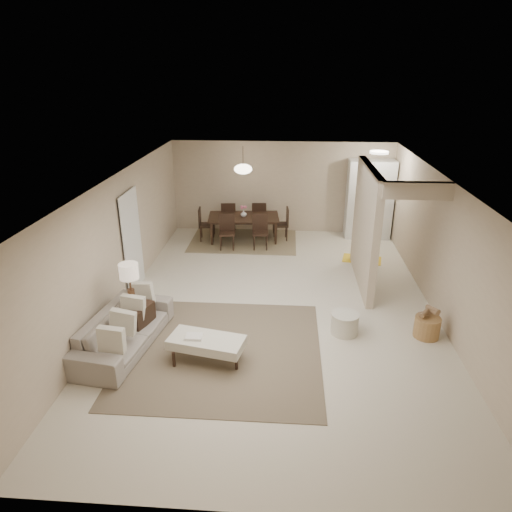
# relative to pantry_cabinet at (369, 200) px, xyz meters

# --- Properties ---
(floor) EXTENTS (9.00, 9.00, 0.00)m
(floor) POSITION_rel_pantry_cabinet_xyz_m (-2.35, -4.15, -1.05)
(floor) COLOR beige
(floor) RESTS_ON ground
(ceiling) EXTENTS (9.00, 9.00, 0.00)m
(ceiling) POSITION_rel_pantry_cabinet_xyz_m (-2.35, -4.15, 1.45)
(ceiling) COLOR white
(ceiling) RESTS_ON back_wall
(back_wall) EXTENTS (6.00, 0.00, 6.00)m
(back_wall) POSITION_rel_pantry_cabinet_xyz_m (-2.35, 0.35, 0.20)
(back_wall) COLOR tan
(back_wall) RESTS_ON floor
(left_wall) EXTENTS (0.00, 9.00, 9.00)m
(left_wall) POSITION_rel_pantry_cabinet_xyz_m (-5.35, -4.15, 0.20)
(left_wall) COLOR tan
(left_wall) RESTS_ON floor
(right_wall) EXTENTS (0.00, 9.00, 9.00)m
(right_wall) POSITION_rel_pantry_cabinet_xyz_m (0.65, -4.15, 0.20)
(right_wall) COLOR tan
(right_wall) RESTS_ON floor
(partition) EXTENTS (0.15, 2.50, 2.50)m
(partition) POSITION_rel_pantry_cabinet_xyz_m (-0.55, -2.90, 0.20)
(partition) COLOR tan
(partition) RESTS_ON floor
(doorway) EXTENTS (0.04, 0.90, 2.04)m
(doorway) POSITION_rel_pantry_cabinet_xyz_m (-5.32, -3.55, -0.03)
(doorway) COLOR black
(doorway) RESTS_ON floor
(pantry_cabinet) EXTENTS (1.20, 0.55, 2.10)m
(pantry_cabinet) POSITION_rel_pantry_cabinet_xyz_m (0.00, 0.00, 0.00)
(pantry_cabinet) COLOR silver
(pantry_cabinet) RESTS_ON floor
(flush_light) EXTENTS (0.44, 0.44, 0.05)m
(flush_light) POSITION_rel_pantry_cabinet_xyz_m (-0.05, -0.95, 1.41)
(flush_light) COLOR white
(flush_light) RESTS_ON ceiling
(living_rug) EXTENTS (3.20, 3.20, 0.01)m
(living_rug) POSITION_rel_pantry_cabinet_xyz_m (-3.18, -5.72, -1.04)
(living_rug) COLOR brown
(living_rug) RESTS_ON floor
(sofa) EXTENTS (2.26, 1.15, 0.63)m
(sofa) POSITION_rel_pantry_cabinet_xyz_m (-4.80, -5.72, -0.73)
(sofa) COLOR gray
(sofa) RESTS_ON floor
(ottoman_bench) EXTENTS (1.25, 0.77, 0.42)m
(ottoman_bench) POSITION_rel_pantry_cabinet_xyz_m (-3.38, -6.02, -0.71)
(ottoman_bench) COLOR beige
(ottoman_bench) RESTS_ON living_rug
(side_table) EXTENTS (0.66, 0.66, 0.59)m
(side_table) POSITION_rel_pantry_cabinet_xyz_m (-4.75, -5.36, -0.76)
(side_table) COLOR black
(side_table) RESTS_ON floor
(table_lamp) EXTENTS (0.32, 0.32, 0.76)m
(table_lamp) POSITION_rel_pantry_cabinet_xyz_m (-4.75, -5.36, 0.10)
(table_lamp) COLOR #4C3220
(table_lamp) RESTS_ON side_table
(round_pouf) EXTENTS (0.49, 0.49, 0.38)m
(round_pouf) POSITION_rel_pantry_cabinet_xyz_m (-1.13, -5.04, -0.86)
(round_pouf) COLOR beige
(round_pouf) RESTS_ON floor
(wicker_basket) EXTENTS (0.52, 0.52, 0.37)m
(wicker_basket) POSITION_rel_pantry_cabinet_xyz_m (0.27, -5.05, -0.87)
(wicker_basket) COLOR #98683D
(wicker_basket) RESTS_ON floor
(dining_rug) EXTENTS (2.80, 2.10, 0.01)m
(dining_rug) POSITION_rel_pantry_cabinet_xyz_m (-3.33, -0.49, -1.04)
(dining_rug) COLOR #79694B
(dining_rug) RESTS_ON floor
(dining_table) EXTENTS (1.94, 1.20, 0.65)m
(dining_table) POSITION_rel_pantry_cabinet_xyz_m (-3.33, -0.49, -0.72)
(dining_table) COLOR black
(dining_table) RESTS_ON dining_rug
(dining_chairs) EXTENTS (2.40, 1.82, 0.88)m
(dining_chairs) POSITION_rel_pantry_cabinet_xyz_m (-3.33, -0.49, -0.61)
(dining_chairs) COLOR black
(dining_chairs) RESTS_ON dining_rug
(vase) EXTENTS (0.19, 0.19, 0.17)m
(vase) POSITION_rel_pantry_cabinet_xyz_m (-3.33, -0.49, -0.31)
(vase) COLOR white
(vase) RESTS_ON dining_table
(yellow_mat) EXTENTS (1.00, 0.72, 0.01)m
(yellow_mat) POSITION_rel_pantry_cabinet_xyz_m (-0.34, -1.66, -1.04)
(yellow_mat) COLOR yellow
(yellow_mat) RESTS_ON floor
(pendant_light) EXTENTS (0.46, 0.46, 0.71)m
(pendant_light) POSITION_rel_pantry_cabinet_xyz_m (-3.33, -0.49, 0.87)
(pendant_light) COLOR #4C3220
(pendant_light) RESTS_ON ceiling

